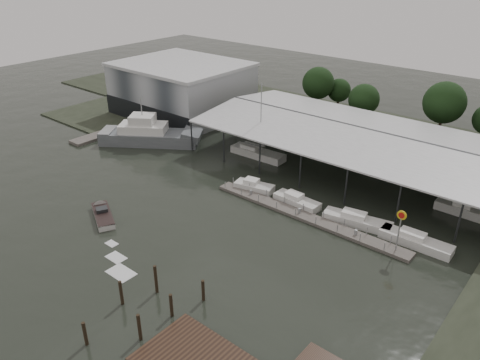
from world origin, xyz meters
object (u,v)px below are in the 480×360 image
Objects in this scene: white_sailboat at (257,153)px; shell_fuel_sign at (400,224)px; grey_trawler at (150,135)px; speedboat_underway at (102,213)px.

shell_fuel_sign is at bearing -23.99° from white_sailboat.
shell_fuel_sign is 47.47m from grey_trawler.
white_sailboat is 0.75× the size of speedboat_underway.
speedboat_underway is (-32.57, -16.37, -3.53)m from shell_fuel_sign.
white_sailboat is at bearing -70.20° from speedboat_underway.
shell_fuel_sign is 31.45m from white_sailboat.
shell_fuel_sign is at bearing -126.29° from speedboat_underway.
grey_trawler is 19.65m from white_sailboat.
speedboat_underway is at bearing -99.25° from white_sailboat.
white_sailboat is 28.29m from speedboat_underway.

